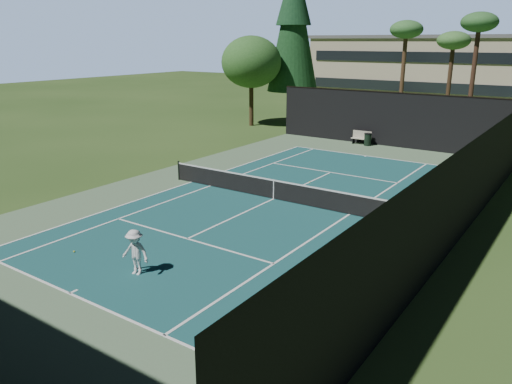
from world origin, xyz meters
TOP-DOWN VIEW (x-y plane):
  - ground at (0.00, 0.00)m, footprint 160.00×160.00m
  - apron_slab at (0.00, 0.00)m, footprint 18.00×32.00m
  - court_surface at (0.00, 0.00)m, footprint 10.97×23.77m
  - court_lines at (0.00, 0.00)m, footprint 11.07×23.87m
  - tennis_net at (0.00, 0.00)m, footprint 12.90×0.10m
  - fence at (0.00, 0.06)m, footprint 18.04×32.05m
  - player at (0.69, -9.71)m, footprint 1.12×0.75m
  - tennis_ball_a at (-2.61, -9.80)m, footprint 0.08×0.08m
  - tennis_ball_b at (-3.47, 0.74)m, footprint 0.07×0.07m
  - tennis_ball_c at (0.02, 3.74)m, footprint 0.07×0.07m
  - tennis_ball_d at (-2.57, 2.54)m, footprint 0.06×0.06m
  - park_bench at (-1.94, 15.51)m, footprint 1.50×0.45m
  - trash_bin at (-1.34, 15.27)m, footprint 0.56×0.56m
  - pine_tree at (-12.00, 22.00)m, footprint 4.80×4.80m
  - palm_a at (-2.00, 24.00)m, footprint 2.80×2.80m
  - palm_b at (1.50, 26.00)m, footprint 2.80×2.80m
  - palm_c at (4.00, 23.00)m, footprint 2.80×2.80m
  - decid_tree_c at (-14.00, 18.00)m, footprint 5.44×5.44m
  - campus_building at (0.00, 45.98)m, footprint 40.50×12.50m

SIDE VIEW (x-z plane):
  - ground at x=0.00m, z-range 0.00..0.00m
  - apron_slab at x=0.00m, z-range 0.00..0.01m
  - court_surface at x=0.00m, z-range 0.01..0.02m
  - court_lines at x=0.00m, z-range 0.02..0.02m
  - tennis_ball_d at x=-2.57m, z-range 0.00..0.06m
  - tennis_ball_b at x=-3.47m, z-range 0.00..0.07m
  - tennis_ball_c at x=0.02m, z-range 0.00..0.07m
  - tennis_ball_a at x=-2.61m, z-range 0.00..0.08m
  - trash_bin at x=-1.34m, z-range 0.01..0.95m
  - park_bench at x=-1.94m, z-range 0.03..1.06m
  - tennis_net at x=0.00m, z-range 0.01..1.11m
  - player at x=0.69m, z-range 0.00..1.61m
  - fence at x=0.00m, z-range -0.01..4.02m
  - campus_building at x=0.00m, z-range 0.06..8.36m
  - decid_tree_c at x=-14.00m, z-range 1.72..9.81m
  - palm_b at x=1.50m, z-range 3.15..11.57m
  - palm_a at x=-2.00m, z-range 3.53..12.85m
  - palm_c at x=4.00m, z-range 3.72..13.49m
  - pine_tree at x=-12.00m, z-range 2.05..17.05m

